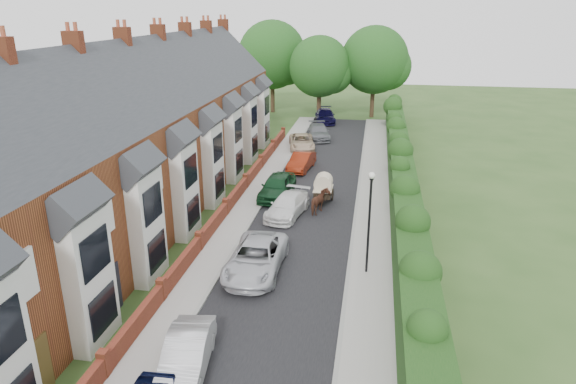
# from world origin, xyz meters

# --- Properties ---
(ground) EXTENTS (140.00, 140.00, 0.00)m
(ground) POSITION_xyz_m (0.00, 0.00, 0.00)
(ground) COLOR #2D4C1E
(ground) RESTS_ON ground
(road) EXTENTS (6.00, 58.00, 0.02)m
(road) POSITION_xyz_m (-0.50, 11.00, 0.01)
(road) COLOR black
(road) RESTS_ON ground
(pavement_hedge_side) EXTENTS (2.20, 58.00, 0.12)m
(pavement_hedge_side) POSITION_xyz_m (3.60, 11.00, 0.06)
(pavement_hedge_side) COLOR #97958F
(pavement_hedge_side) RESTS_ON ground
(pavement_house_side) EXTENTS (1.70, 58.00, 0.12)m
(pavement_house_side) POSITION_xyz_m (-4.35, 11.00, 0.06)
(pavement_house_side) COLOR #97958F
(pavement_house_side) RESTS_ON ground
(kerb_hedge_side) EXTENTS (0.18, 58.00, 0.13)m
(kerb_hedge_side) POSITION_xyz_m (2.55, 11.00, 0.07)
(kerb_hedge_side) COLOR gray
(kerb_hedge_side) RESTS_ON ground
(kerb_house_side) EXTENTS (0.18, 58.00, 0.13)m
(kerb_house_side) POSITION_xyz_m (-3.55, 11.00, 0.07)
(kerb_house_side) COLOR gray
(kerb_house_side) RESTS_ON ground
(hedge) EXTENTS (2.10, 58.00, 2.85)m
(hedge) POSITION_xyz_m (5.40, 11.00, 1.60)
(hedge) COLOR #123611
(hedge) RESTS_ON ground
(terrace_row) EXTENTS (9.05, 40.50, 11.50)m
(terrace_row) POSITION_xyz_m (-10.87, 9.98, 4.47)
(terrace_row) COLOR brown
(terrace_row) RESTS_ON ground
(garden_wall_row) EXTENTS (0.35, 40.35, 1.10)m
(garden_wall_row) POSITION_xyz_m (-5.35, 10.00, 0.46)
(garden_wall_row) COLOR brown
(garden_wall_row) RESTS_ON ground
(lamppost) EXTENTS (0.32, 0.32, 5.16)m
(lamppost) POSITION_xyz_m (3.40, 4.00, 3.30)
(lamppost) COLOR black
(lamppost) RESTS_ON ground
(tree_far_left) EXTENTS (7.14, 6.80, 9.29)m
(tree_far_left) POSITION_xyz_m (-2.65, 40.08, 5.71)
(tree_far_left) COLOR #332316
(tree_far_left) RESTS_ON ground
(tree_far_right) EXTENTS (7.98, 7.60, 10.31)m
(tree_far_right) POSITION_xyz_m (3.39, 42.08, 6.31)
(tree_far_right) COLOR #332316
(tree_far_right) RESTS_ON ground
(tree_far_back) EXTENTS (8.40, 8.00, 10.82)m
(tree_far_back) POSITION_xyz_m (-8.59, 43.08, 6.62)
(tree_far_back) COLOR #332316
(tree_far_back) RESTS_ON ground
(car_silver_a) EXTENTS (2.02, 4.33, 1.38)m
(car_silver_a) POSITION_xyz_m (-2.65, -4.20, 0.69)
(car_silver_a) COLOR silver
(car_silver_a) RESTS_ON ground
(car_silver_b) EXTENTS (2.48, 5.36, 1.49)m
(car_silver_b) POSITION_xyz_m (-1.89, 3.31, 0.74)
(car_silver_b) COLOR silver
(car_silver_b) RESTS_ON ground
(car_white) EXTENTS (2.60, 4.74, 1.30)m
(car_white) POSITION_xyz_m (-1.60, 10.60, 0.65)
(car_white) COLOR white
(car_white) RESTS_ON ground
(car_green) EXTENTS (2.22, 4.77, 1.58)m
(car_green) POSITION_xyz_m (-2.83, 13.65, 0.79)
(car_green) COLOR #10361B
(car_green) RESTS_ON ground
(car_red) EXTENTS (1.95, 4.26, 1.35)m
(car_red) POSITION_xyz_m (-2.12, 20.13, 0.68)
(car_red) COLOR maroon
(car_red) RESTS_ON ground
(car_beige) EXTENTS (3.07, 5.05, 1.31)m
(car_beige) POSITION_xyz_m (-3.00, 26.37, 0.65)
(car_beige) COLOR #C9AF91
(car_beige) RESTS_ON ground
(car_grey) EXTENTS (2.88, 5.05, 1.38)m
(car_grey) POSITION_xyz_m (-1.92, 30.44, 0.69)
(car_grey) COLOR slate
(car_grey) RESTS_ON ground
(car_black) EXTENTS (2.10, 4.01, 1.30)m
(car_black) POSITION_xyz_m (-2.29, 38.60, 0.65)
(car_black) COLOR black
(car_black) RESTS_ON ground
(horse) EXTENTS (1.25, 1.92, 1.49)m
(horse) POSITION_xyz_m (0.33, 11.30, 0.75)
(horse) COLOR #522C1E
(horse) RESTS_ON ground
(horse_cart) EXTENTS (1.24, 2.74, 1.97)m
(horse_cart) POSITION_xyz_m (0.33, 13.21, 1.13)
(horse_cart) COLOR black
(horse_cart) RESTS_ON ground
(car_extra_far) EXTENTS (2.86, 5.28, 1.45)m
(car_extra_far) POSITION_xyz_m (-2.06, 38.11, 0.73)
(car_extra_far) COLOR black
(car_extra_far) RESTS_ON ground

